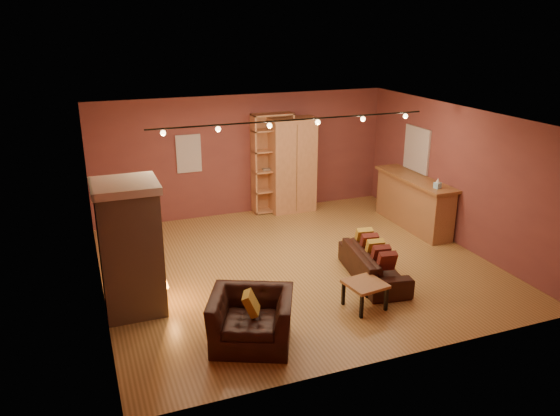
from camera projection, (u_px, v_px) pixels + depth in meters
name	position (u px, v px, depth m)	size (l,w,h in m)	color
floor	(297.00, 265.00, 10.31)	(7.00, 7.00, 0.00)	olive
ceiling	(299.00, 117.00, 9.40)	(7.00, 7.00, 0.00)	brown
back_wall	(244.00, 155.00, 12.72)	(7.00, 0.02, 2.80)	brown
left_wall	(95.00, 218.00, 8.67)	(0.02, 6.50, 2.80)	brown
right_wall	(457.00, 176.00, 11.04)	(0.02, 6.50, 2.80)	brown
fireplace	(131.00, 248.00, 8.41)	(1.01, 0.98, 2.12)	tan
back_window	(189.00, 154.00, 12.22)	(0.56, 0.04, 0.86)	silver
bookcase	(272.00, 162.00, 12.89)	(0.97, 0.38, 2.36)	tan
armoire	(292.00, 165.00, 12.93)	(1.11, 0.63, 2.25)	tan
bar_counter	(414.00, 202.00, 12.06)	(0.63, 2.37, 1.13)	#AA794E
tissue_box	(438.00, 184.00, 11.10)	(0.14, 0.14, 0.22)	#97D5F1
right_window	(417.00, 149.00, 12.18)	(0.05, 0.90, 1.00)	silver
loveseat	(374.00, 259.00, 9.66)	(0.82, 1.91, 0.77)	black
armchair	(251.00, 311.00, 7.68)	(1.36, 1.16, 1.01)	black
coffee_table	(365.00, 286.00, 8.68)	(0.66, 0.66, 0.44)	#9C6738
track_rail	(294.00, 122.00, 9.61)	(5.20, 0.09, 0.13)	black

